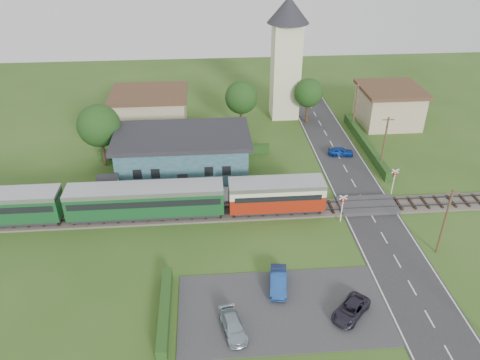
{
  "coord_description": "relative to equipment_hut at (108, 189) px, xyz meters",
  "views": [
    {
      "loc": [
        -7.17,
        -39.02,
        28.58
      ],
      "look_at": [
        -3.71,
        4.0,
        2.9
      ],
      "focal_mm": 35.0,
      "sensor_mm": 36.0,
      "label": 1
    }
  ],
  "objects": [
    {
      "name": "equipment_hut",
      "position": [
        0.0,
        0.0,
        0.0
      ],
      "size": [
        2.3,
        2.3,
        2.55
      ],
      "color": "beige",
      "rests_on": "platform"
    },
    {
      "name": "crossing_signal_far",
      "position": [
        31.6,
        -0.81,
        0.39
      ],
      "size": [
        0.84,
        0.28,
        3.28
      ],
      "color": "silver",
      "rests_on": "ground"
    },
    {
      "name": "hedge_station",
      "position": [
        8.0,
        10.3,
        -1.1
      ],
      "size": [
        22.0,
        0.8,
        1.3
      ],
      "primitive_type": "cube",
      "color": "#193814",
      "rests_on": "ground"
    },
    {
      "name": "pedestrian_far",
      "position": [
        0.88,
        0.27,
        -0.31
      ],
      "size": [
        0.76,
        0.97,
        1.97
      ],
      "primitive_type": "imported",
      "rotation": [
        0.0,
        0.0,
        1.55
      ],
      "color": "gray",
      "rests_on": "platform"
    },
    {
      "name": "car_park",
      "position": [
        16.5,
        -17.2,
        -1.71
      ],
      "size": [
        17.0,
        9.0,
        0.08
      ],
      "primitive_type": "cube",
      "color": "#333335",
      "rests_on": "ground"
    },
    {
      "name": "tree_a",
      "position": [
        -2.0,
        8.8,
        3.63
      ],
      "size": [
        5.2,
        5.2,
        8.0
      ],
      "color": "#332316",
      "rests_on": "ground"
    },
    {
      "name": "road",
      "position": [
        28.0,
        -5.2,
        -1.72
      ],
      "size": [
        6.0,
        70.0,
        0.05
      ],
      "primitive_type": "cube",
      "color": "#28282B",
      "rests_on": "ground"
    },
    {
      "name": "streetlamp_east",
      "position": [
        34.0,
        21.8,
        1.29
      ],
      "size": [
        0.3,
        0.3,
        5.15
      ],
      "color": "#3F3F47",
      "rests_on": "ground"
    },
    {
      "name": "car_park_silver",
      "position": [
        12.31,
        -19.21,
        -1.12
      ],
      "size": [
        2.31,
        4.03,
        1.1
      ],
      "primitive_type": "imported",
      "rotation": [
        0.0,
        0.0,
        0.21
      ],
      "color": "#92A2AF",
      "rests_on": "car_park"
    },
    {
      "name": "streetlamp_west",
      "position": [
        -4.0,
        14.8,
        1.29
      ],
      "size": [
        0.3,
        0.3,
        5.15
      ],
      "color": "#3F3F47",
      "rests_on": "ground"
    },
    {
      "name": "car_park_blue",
      "position": [
        16.48,
        -14.7,
        -1.02
      ],
      "size": [
        1.95,
        4.12,
        1.3
      ],
      "primitive_type": "imported",
      "rotation": [
        0.0,
        0.0,
        -0.15
      ],
      "color": "navy",
      "rests_on": "car_park"
    },
    {
      "name": "crossing_deck",
      "position": [
        28.0,
        -3.2,
        -1.52
      ],
      "size": [
        6.2,
        3.4,
        0.45
      ],
      "primitive_type": "cube",
      "color": "#333335",
      "rests_on": "ground"
    },
    {
      "name": "ground",
      "position": [
        18.0,
        -5.2,
        -1.75
      ],
      "size": [
        120.0,
        120.0,
        0.0
      ],
      "primitive_type": "plane",
      "color": "#2D4C19"
    },
    {
      "name": "house_west",
      "position": [
        3.0,
        19.8,
        1.04
      ],
      "size": [
        10.8,
        8.8,
        5.5
      ],
      "color": "tan",
      "rests_on": "ground"
    },
    {
      "name": "car_park_dark",
      "position": [
        21.78,
        -18.28,
        -1.12
      ],
      "size": [
        4.05,
        4.11,
        1.1
      ],
      "primitive_type": "imported",
      "rotation": [
        0.0,
        0.0,
        -0.77
      ],
      "color": "#23202D",
      "rests_on": "car_park"
    },
    {
      "name": "hedge_roadside",
      "position": [
        32.2,
        10.8,
        -1.15
      ],
      "size": [
        0.8,
        18.0,
        1.2
      ],
      "primitive_type": "cube",
      "color": "#193814",
      "rests_on": "ground"
    },
    {
      "name": "train",
      "position": [
        1.19,
        -3.2,
        0.43
      ],
      "size": [
        43.2,
        2.9,
        3.4
      ],
      "color": "#232328",
      "rests_on": "ground"
    },
    {
      "name": "tree_b",
      "position": [
        16.0,
        17.8,
        3.27
      ],
      "size": [
        4.6,
        4.6,
        7.34
      ],
      "color": "#332316",
      "rests_on": "ground"
    },
    {
      "name": "railway_track",
      "position": [
        18.0,
        -3.2,
        -1.64
      ],
      "size": [
        76.0,
        3.2,
        0.49
      ],
      "color": "#4C443D",
      "rests_on": "ground"
    },
    {
      "name": "utility_pole_c",
      "position": [
        32.2,
        4.8,
        1.88
      ],
      "size": [
        1.4,
        0.22,
        7.0
      ],
      "color": "#473321",
      "rests_on": "ground"
    },
    {
      "name": "crossing_signal_near",
      "position": [
        24.4,
        -5.61,
        0.39
      ],
      "size": [
        0.84,
        0.28,
        3.28
      ],
      "color": "silver",
      "rests_on": "ground"
    },
    {
      "name": "hedge_carpark",
      "position": [
        7.0,
        -17.2,
        -1.15
      ],
      "size": [
        0.8,
        9.0,
        1.2
      ],
      "primitive_type": "cube",
      "color": "#193814",
      "rests_on": "ground"
    },
    {
      "name": "house_east",
      "position": [
        38.0,
        18.8,
        1.05
      ],
      "size": [
        8.8,
        8.8,
        5.5
      ],
      "color": "tan",
      "rests_on": "ground"
    },
    {
      "name": "tree_c",
      "position": [
        26.0,
        19.8,
        2.91
      ],
      "size": [
        4.2,
        4.2,
        6.78
      ],
      "color": "#332316",
      "rests_on": "ground"
    },
    {
      "name": "utility_pole_b",
      "position": [
        32.2,
        -11.2,
        1.88
      ],
      "size": [
        1.4,
        0.22,
        7.0
      ],
      "color": "#473321",
      "rests_on": "ground"
    },
    {
      "name": "pedestrian_near",
      "position": [
        14.84,
        -0.64,
        -0.41
      ],
      "size": [
        0.73,
        0.56,
        1.78
      ],
      "primitive_type": "imported",
      "rotation": [
        0.0,
        0.0,
        3.38
      ],
      "color": "gray",
      "rests_on": "platform"
    },
    {
      "name": "platform",
      "position": [
        8.0,
        0.0,
        -1.52
      ],
      "size": [
        30.0,
        3.0,
        0.45
      ],
      "primitive_type": "cube",
      "color": "gray",
      "rests_on": "ground"
    },
    {
      "name": "church_tower",
      "position": [
        23.0,
        22.8,
        8.48
      ],
      "size": [
        6.0,
        6.0,
        17.6
      ],
      "color": "beige",
      "rests_on": "ground"
    },
    {
      "name": "car_on_road",
      "position": [
        28.32,
        8.86,
        -1.14
      ],
      "size": [
        3.39,
        1.72,
        1.11
      ],
      "primitive_type": "imported",
      "rotation": [
        0.0,
        0.0,
        1.44
      ],
      "color": "navy",
      "rests_on": "road"
    },
    {
      "name": "station_building",
      "position": [
        8.0,
        5.79,
        0.95
      ],
      "size": [
        16.0,
        9.0,
        5.3
      ],
      "color": "#26454E",
      "rests_on": "ground"
    },
    {
      "name": "utility_pole_d",
      "position": [
        32.2,
        16.8,
        1.88
      ],
      "size": [
        1.4,
        0.22,
        7.0
      ],
      "color": "#473321",
      "rests_on": "ground"
    }
  ]
}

